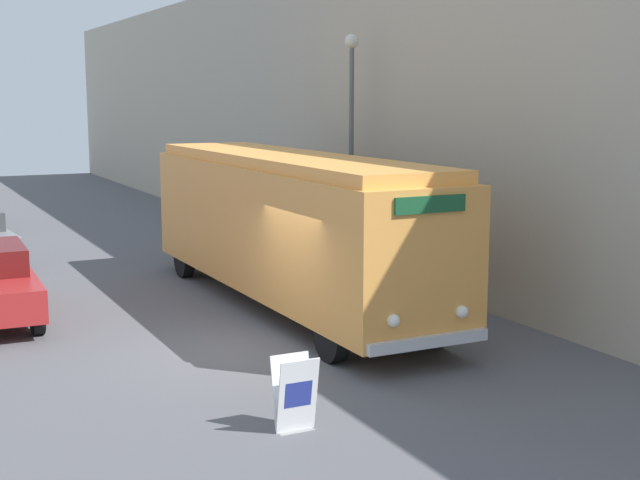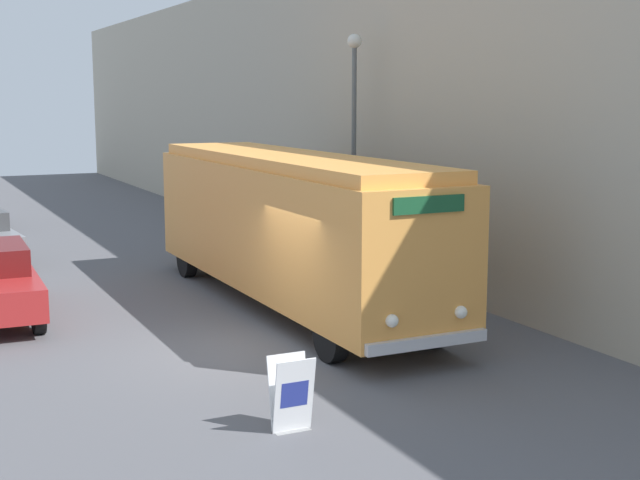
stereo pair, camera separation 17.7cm
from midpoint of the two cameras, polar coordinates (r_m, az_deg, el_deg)
name	(u,v)px [view 1 (the left image)]	position (r m, az deg, el deg)	size (l,w,h in m)	color
ground_plane	(247,350)	(16.51, -4.99, -7.03)	(80.00, 80.00, 0.00)	#56565B
building_wall_right	(303,109)	(27.37, -1.31, 8.36)	(0.30, 60.00, 8.42)	#B2A893
vintage_bus	(288,222)	(19.46, -2.31, 1.16)	(2.43, 11.24, 3.36)	black
sign_board	(295,395)	(12.50, -2.02, -9.89)	(0.58, 0.40, 1.06)	gray
streetlamp	(351,120)	(22.73, 1.80, 7.68)	(0.36, 0.36, 6.14)	#595E60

